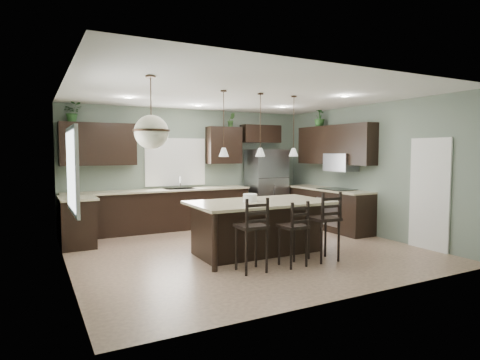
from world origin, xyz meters
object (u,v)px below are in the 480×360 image
bar_stool_right (324,226)px  plant_back_left (72,112)px  refrigerator (266,186)px  serving_dish (250,198)px  bar_stool_center (293,234)px  bar_stool_left (251,235)px  kitchen_island (260,227)px

bar_stool_right → plant_back_left: size_ratio=2.89×
refrigerator → bar_stool_right: 3.72m
serving_dish → bar_stool_center: size_ratio=0.23×
bar_stool_left → plant_back_left: size_ratio=2.84×
kitchen_island → bar_stool_center: size_ratio=2.36×
kitchen_island → bar_stool_center: 0.93m
refrigerator → bar_stool_left: 4.30m
serving_dish → bar_stool_left: 1.08m
kitchen_island → bar_stool_left: (-0.67, -0.88, 0.10)m
kitchen_island → plant_back_left: bearing=133.4°
refrigerator → kitchen_island: (-1.75, -2.66, -0.46)m
refrigerator → plant_back_left: size_ratio=4.68×
bar_stool_left → bar_stool_center: size_ratio=1.09×
bar_stool_left → bar_stool_center: (0.72, -0.05, -0.05)m
kitchen_island → bar_stool_right: 1.13m
serving_dish → kitchen_island: bearing=-0.2°
bar_stool_left → refrigerator: bearing=57.5°
bar_stool_left → bar_stool_right: size_ratio=0.98×
kitchen_island → plant_back_left: (-2.74, 2.91, 2.14)m
serving_dish → bar_stool_right: (0.88, -0.89, -0.42)m
refrigerator → bar_stool_center: 3.98m
bar_stool_center → plant_back_left: 5.18m
kitchen_island → plant_back_left: size_ratio=6.17×
kitchen_island → serving_dish: 0.57m
bar_stool_left → bar_stool_center: 0.72m
bar_stool_center → bar_stool_right: bearing=-0.8°
bar_stool_right → bar_stool_left: bearing=-178.7°
serving_dish → bar_stool_right: size_ratio=0.21×
refrigerator → bar_stool_right: refrigerator is taller
bar_stool_center → kitchen_island: bearing=89.5°
bar_stool_center → plant_back_left: size_ratio=2.61×
serving_dish → refrigerator: bearing=53.7°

